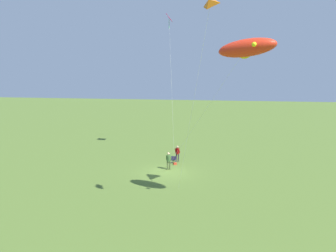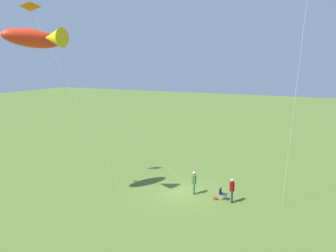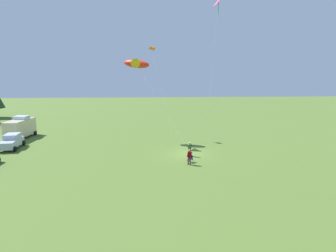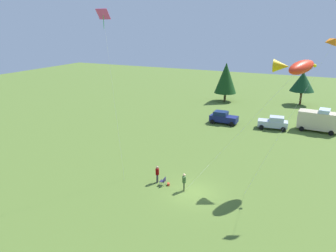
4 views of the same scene
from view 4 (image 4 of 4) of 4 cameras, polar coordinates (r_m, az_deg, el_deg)
The scene contains 11 objects.
ground_plane at distance 30.73m, azimuth 4.25°, elevation -11.50°, with size 160.00×160.00×0.00m, color #506A2A.
person_kite_flyer at distance 30.51m, azimuth 2.81°, elevation -9.52°, with size 0.45×0.52×1.74m.
folding_chair at distance 31.70m, azimuth -0.81°, elevation -9.50°, with size 0.49×0.49×0.82m.
person_spectator at distance 32.00m, azimuth -1.88°, elevation -8.17°, with size 0.40×0.58×1.74m.
backpack_on_grass at distance 31.87m, azimuth 0.08°, elevation -10.10°, with size 0.32×0.22×0.22m, color red.
car_navy_hatch at distance 51.42m, azimuth 9.58°, elevation 1.47°, with size 4.23×2.26×1.89m.
car_silver_compact at distance 50.49m, azimuth 17.91°, elevation 0.56°, with size 4.37×2.60×1.89m.
van_camper_beige at distance 51.58m, azimuth 24.73°, elevation 0.94°, with size 5.57×2.98×3.34m.
kite_large_fish at distance 32.08m, azimuth 21.45°, elevation 9.56°, with size 9.83×8.98×11.89m.
kite_diamond_rainbow at distance 29.70m, azimuth -11.10°, elevation 17.64°, with size 1.50×1.17×16.03m.
kite_delta_orange at distance 29.41m, azimuth 27.03°, elevation 12.95°, with size 6.28×3.14×13.88m.
Camera 4 is at (9.45, -25.22, 14.80)m, focal length 35.00 mm.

